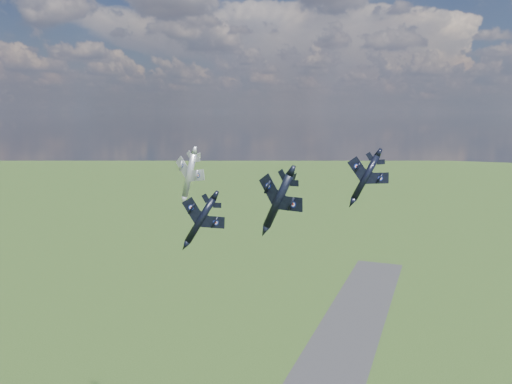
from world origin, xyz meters
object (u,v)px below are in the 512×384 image
at_px(jet_left_silver, 189,175).
at_px(jet_high_navy, 366,177).
at_px(jet_right_navy, 278,201).
at_px(jet_lead_navy, 201,220).

bearing_deg(jet_left_silver, jet_high_navy, 23.39).
bearing_deg(jet_right_navy, jet_left_silver, 157.16).
relative_size(jet_lead_navy, jet_high_navy, 1.01).
xyz_separation_m(jet_lead_navy, jet_left_silver, (-9.90, 14.36, 5.76)).
height_order(jet_right_navy, jet_high_navy, jet_high_navy).
bearing_deg(jet_lead_navy, jet_left_silver, 108.80).
xyz_separation_m(jet_high_navy, jet_left_silver, (-35.68, -2.11, -0.97)).
xyz_separation_m(jet_right_navy, jet_left_silver, (-26.77, 22.20, -0.01)).
distance_m(jet_lead_navy, jet_left_silver, 18.37).
bearing_deg(jet_high_navy, jet_lead_navy, -165.81).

